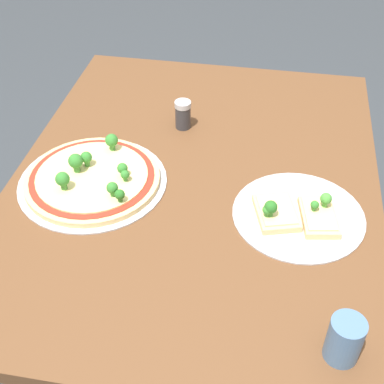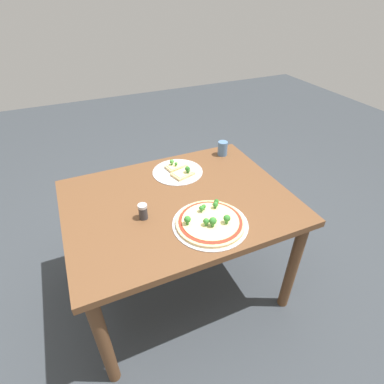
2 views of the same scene
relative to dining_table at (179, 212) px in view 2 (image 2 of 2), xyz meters
name	(u,v)px [view 2 (image 2 of 2)]	position (x,y,z in m)	size (l,w,h in m)	color
ground_plane	(181,284)	(0.00, 0.00, -0.61)	(8.00, 8.00, 0.00)	#33383D
dining_table	(179,212)	(0.00, 0.00, 0.00)	(1.17, 0.89, 0.70)	brown
pizza_tray_whole	(210,222)	(-0.07, 0.24, 0.10)	(0.36, 0.36, 0.07)	#B7B7BC
pizza_tray_slice	(179,171)	(-0.10, -0.25, 0.10)	(0.30, 0.30, 0.06)	#B7B7BC
drinking_cup	(223,148)	(-0.44, -0.34, 0.14)	(0.06, 0.06, 0.09)	#4C7099
condiment_shaker	(143,211)	(0.21, 0.07, 0.13)	(0.04, 0.04, 0.08)	#333338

